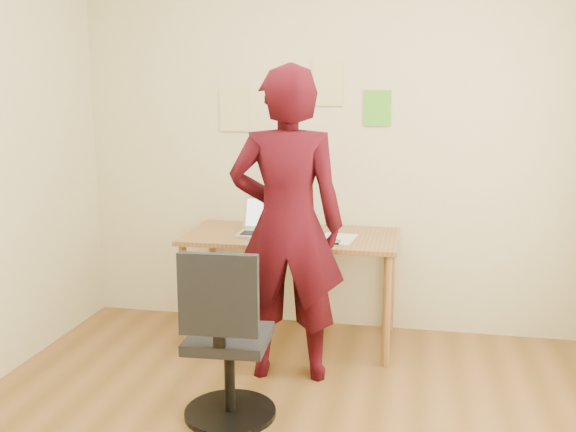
% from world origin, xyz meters
% --- Properties ---
extents(room, '(3.58, 3.58, 2.78)m').
position_xyz_m(room, '(0.00, 0.00, 1.35)').
color(room, brown).
rests_on(room, ground).
extents(desk, '(1.40, 0.70, 0.74)m').
position_xyz_m(desk, '(-0.18, 1.38, 0.65)').
color(desk, '#976434').
rests_on(desk, ground).
extents(laptop, '(0.33, 0.29, 0.23)m').
position_xyz_m(laptop, '(-0.36, 1.36, 0.79)').
color(laptop, silver).
rests_on(laptop, desk).
extents(paper_sheet, '(0.25, 0.33, 0.00)m').
position_xyz_m(paper_sheet, '(0.14, 1.32, 0.74)').
color(paper_sheet, white).
rests_on(paper_sheet, desk).
extents(phone, '(0.06, 0.11, 0.01)m').
position_xyz_m(phone, '(0.14, 1.21, 0.74)').
color(phone, black).
rests_on(phone, desk).
extents(wall_note_left, '(0.21, 0.00, 0.30)m').
position_xyz_m(wall_note_left, '(-0.66, 1.74, 1.54)').
color(wall_note_left, '#E3D687').
rests_on(wall_note_left, room).
extents(wall_note_mid, '(0.21, 0.00, 0.30)m').
position_xyz_m(wall_note_mid, '(0.00, 1.74, 1.72)').
color(wall_note_mid, '#E3D687').
rests_on(wall_note_mid, room).
extents(wall_note_right, '(0.18, 0.00, 0.24)m').
position_xyz_m(wall_note_right, '(0.34, 1.74, 1.56)').
color(wall_note_right, '#54BB2A').
rests_on(wall_note_right, room).
extents(office_chair, '(0.48, 0.48, 0.93)m').
position_xyz_m(office_chair, '(-0.29, 0.25, 0.40)').
color(office_chair, black).
rests_on(office_chair, ground).
extents(person, '(0.71, 0.51, 1.82)m').
position_xyz_m(person, '(-0.10, 0.85, 0.91)').
color(person, '#3A0710').
rests_on(person, ground).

